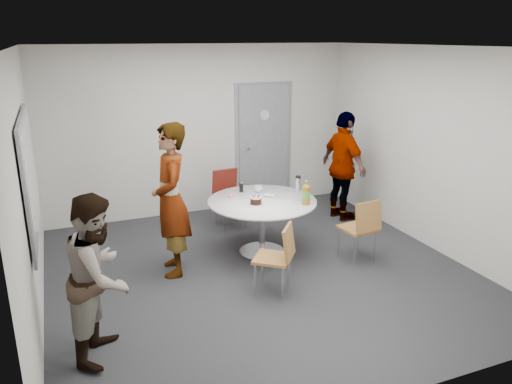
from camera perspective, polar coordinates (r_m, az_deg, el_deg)
name	(u,v)px	position (r m, az deg, el deg)	size (l,w,h in m)	color
floor	(260,272)	(6.30, 0.43, -9.10)	(5.00, 5.00, 0.00)	black
ceiling	(260,47)	(5.64, 0.49, 16.27)	(5.00, 5.00, 0.00)	silver
wall_back	(200,131)	(8.13, -6.37, 6.96)	(5.00, 5.00, 0.00)	#B6B4AD
wall_left	(26,191)	(5.41, -24.78, 0.09)	(5.00, 5.00, 0.00)	#B6B4AD
wall_right	(431,149)	(7.14, 19.38, 4.61)	(5.00, 5.00, 0.00)	#B6B4AD
wall_front	(393,248)	(3.76, 15.35, -6.15)	(5.00, 5.00, 0.00)	#B6B4AD
door	(264,145)	(8.54, 0.87, 5.35)	(1.02, 0.17, 2.12)	slate
whiteboard	(30,176)	(5.58, -24.45, 1.68)	(0.04, 1.90, 1.25)	gray
table	(264,207)	(6.59, 0.95, -1.77)	(1.43, 1.43, 1.06)	white
chair_near_left	(280,253)	(5.62, 2.71, -6.94)	(0.57, 0.56, 0.82)	brown
chair_near_right	(362,225)	(6.51, 12.06, -3.67)	(0.44, 0.48, 0.85)	brown
chair_far	(228,192)	(7.61, -3.24, -0.01)	(0.45, 0.49, 0.88)	maroon
person_main	(171,200)	(6.04, -9.68, -0.95)	(0.68, 0.45, 1.87)	#A5C6EA
person_left	(99,276)	(4.71, -17.46, -9.18)	(0.75, 0.58, 1.54)	white
person_right	(344,166)	(7.92, 9.98, 2.89)	(1.01, 0.42, 1.72)	black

